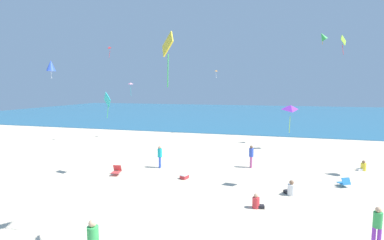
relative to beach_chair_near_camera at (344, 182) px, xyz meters
The scene contains 20 objects.
ground_plane 8.43m from the beach_chair_near_camera, behind, with size 120.00×120.00×0.00m, color beige.
ocean_water 47.37m from the beach_chair_near_camera, 100.23° to the left, with size 120.00×60.00×0.05m, color #236084.
beach_chair_near_camera is the anchor object (origin of this frame).
beach_chair_mid_beach 13.93m from the beach_chair_near_camera, behind, with size 0.63×0.72×0.63m.
cooler_box 9.39m from the beach_chair_near_camera, behind, with size 0.54×0.61×0.27m.
person_0 6.41m from the beach_chair_near_camera, 137.83° to the right, with size 0.60×0.39×0.71m.
person_1 6.09m from the beach_chair_near_camera, 154.08° to the left, with size 0.39×0.39×1.61m.
person_2 4.42m from the beach_chair_near_camera, 62.22° to the left, with size 0.64×0.47×0.72m.
person_4 6.65m from the beach_chair_near_camera, 94.21° to the right, with size 0.35×0.35×1.50m.
person_5 3.74m from the beach_chair_near_camera, 145.33° to the right, with size 0.67×0.72×0.82m.
person_6 11.78m from the beach_chair_near_camera, behind, with size 0.37×0.37×1.59m.
kite_teal 15.09m from the beach_chair_near_camera, behind, with size 0.83×0.62×1.67m.
kite_yellow 13.49m from the beach_chair_near_camera, 129.60° to the right, with size 0.60×0.67×1.77m.
kite_green 16.33m from the beach_chair_near_camera, 87.78° to the left, with size 0.92×0.63×1.22m.
kite_orange 21.15m from the beach_chair_near_camera, 122.38° to the left, with size 0.43×0.44×0.98m.
kite_blue 19.19m from the beach_chair_near_camera, behind, with size 0.76×0.76×1.14m.
kite_purple 5.50m from the beach_chair_near_camera, 159.31° to the right, with size 0.90×0.82×1.64m.
kite_pink 23.48m from the beach_chair_near_camera, 148.97° to the left, with size 0.54×0.44×1.54m.
kite_lime 13.89m from the beach_chair_near_camera, 80.31° to the left, with size 0.59×0.82×1.72m.
kite_red 24.07m from the beach_chair_near_camera, 156.57° to the left, with size 0.38×0.46×1.17m.
Camera 1 is at (4.08, -7.98, 5.67)m, focal length 26.54 mm.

